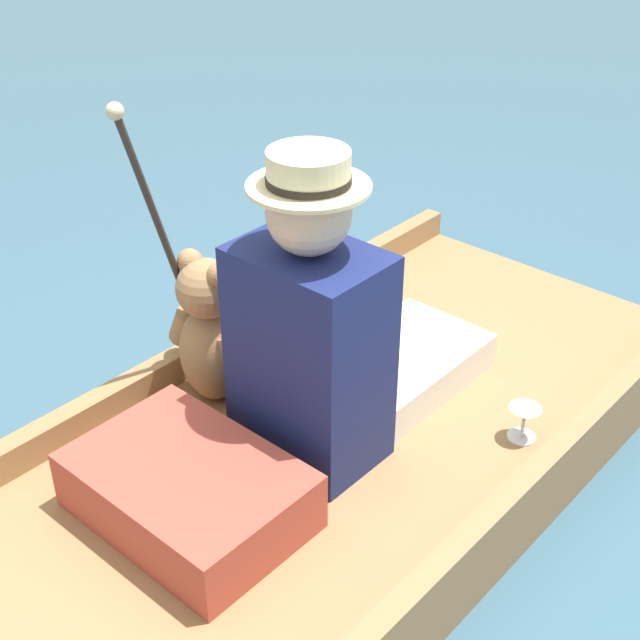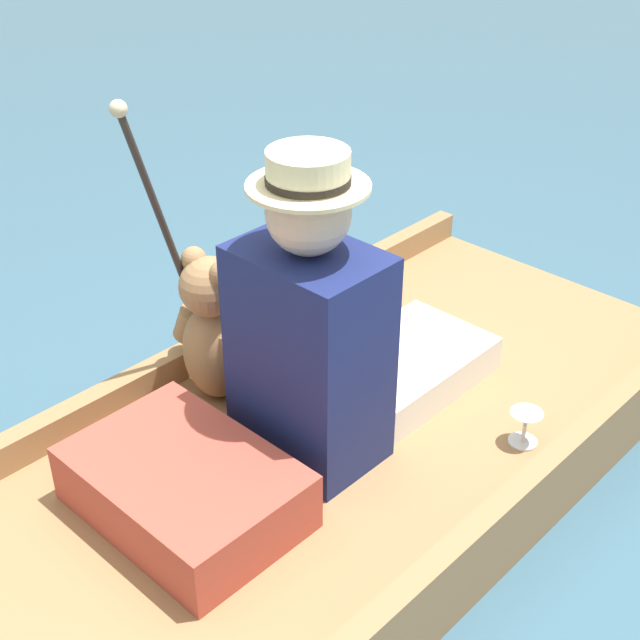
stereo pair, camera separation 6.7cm
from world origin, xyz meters
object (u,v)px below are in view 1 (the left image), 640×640
Objects in this scene: walking_cane at (162,234)px; wine_glass at (524,417)px; seated_person at (332,339)px; teddy_bear at (211,333)px.

wine_glass is at bearing 29.97° from walking_cane.
seated_person is at bearing -141.88° from wine_glass.
seated_person reaches higher than wine_glass.
walking_cane is (-0.85, -0.49, 0.45)m from wine_glass.
walking_cane reaches higher than seated_person.
teddy_bear reaches higher than wine_glass.
teddy_bear is at bearing 42.08° from walking_cane.
walking_cane is (-0.44, -0.17, 0.22)m from seated_person.
walking_cane reaches higher than wine_glass.
teddy_bear is 0.51× the size of walking_cane.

